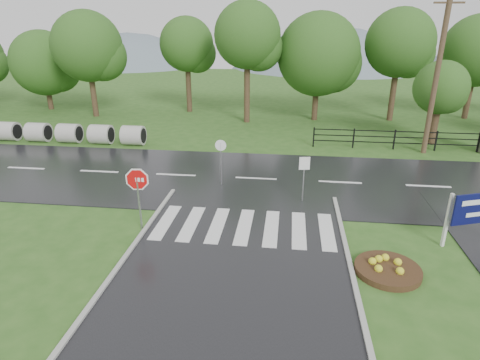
# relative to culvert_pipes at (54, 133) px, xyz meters

# --- Properties ---
(ground) EXTENTS (120.00, 120.00, 0.00)m
(ground) POSITION_rel_culvert_pipes_xyz_m (13.32, -15.00, -0.60)
(ground) COLOR #2E571D
(ground) RESTS_ON ground
(main_road) EXTENTS (90.00, 8.00, 0.04)m
(main_road) POSITION_rel_culvert_pipes_xyz_m (13.32, -5.00, -0.60)
(main_road) COLOR black
(main_road) RESTS_ON ground
(crosswalk) EXTENTS (6.50, 2.80, 0.02)m
(crosswalk) POSITION_rel_culvert_pipes_xyz_m (13.32, -10.00, -0.54)
(crosswalk) COLOR silver
(crosswalk) RESTS_ON ground
(fence_west) EXTENTS (9.58, 0.08, 1.20)m
(fence_west) POSITION_rel_culvert_pipes_xyz_m (21.07, 1.00, 0.12)
(fence_west) COLOR black
(fence_west) RESTS_ON ground
(hills) EXTENTS (102.00, 48.00, 48.00)m
(hills) POSITION_rel_culvert_pipes_xyz_m (16.81, 50.00, -16.14)
(hills) COLOR slate
(hills) RESTS_ON ground
(treeline) EXTENTS (83.20, 5.20, 10.00)m
(treeline) POSITION_rel_culvert_pipes_xyz_m (14.32, 9.00, -0.60)
(treeline) COLOR #255119
(treeline) RESTS_ON ground
(culvert_pipes) EXTENTS (11.80, 1.20, 1.20)m
(culvert_pipes) POSITION_rel_culvert_pipes_xyz_m (0.00, 0.00, 0.00)
(culvert_pipes) COLOR #9E9B93
(culvert_pipes) RESTS_ON ground
(stop_sign) EXTENTS (1.11, 0.15, 2.52)m
(stop_sign) POSITION_rel_culvert_pipes_xyz_m (9.59, -10.56, 1.16)
(stop_sign) COLOR #939399
(stop_sign) RESTS_ON ground
(flower_bed) EXTENTS (1.97, 1.97, 0.39)m
(flower_bed) POSITION_rel_culvert_pipes_xyz_m (17.96, -12.31, -0.45)
(flower_bed) COLOR #332111
(flower_bed) RESTS_ON ground
(reg_sign_small) EXTENTS (0.44, 0.10, 2.00)m
(reg_sign_small) POSITION_rel_culvert_pipes_xyz_m (15.49, -7.40, 0.83)
(reg_sign_small) COLOR #939399
(reg_sign_small) RESTS_ON ground
(reg_sign_round) EXTENTS (0.51, 0.06, 2.20)m
(reg_sign_round) POSITION_rel_culvert_pipes_xyz_m (11.78, -5.96, 0.79)
(reg_sign_round) COLOR #939399
(reg_sign_round) RESTS_ON ground
(utility_pole_east) EXTENTS (1.56, 0.29, 8.74)m
(utility_pole_east) POSITION_rel_culvert_pipes_xyz_m (22.67, 0.50, 3.84)
(utility_pole_east) COLOR #473523
(utility_pole_east) RESTS_ON ground
(entrance_tree_left) EXTENTS (3.18, 3.18, 5.09)m
(entrance_tree_left) POSITION_rel_culvert_pipes_xyz_m (23.71, 2.50, 2.87)
(entrance_tree_left) COLOR #3D2B1C
(entrance_tree_left) RESTS_ON ground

